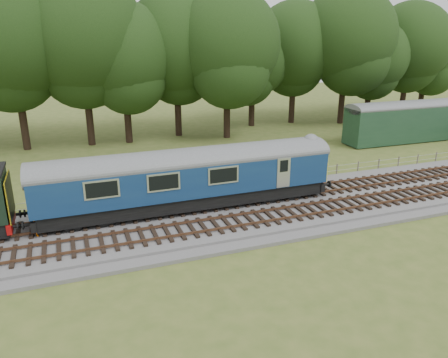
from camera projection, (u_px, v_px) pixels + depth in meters
name	position (u px, v px, depth m)	size (l,w,h in m)	color
ground	(269.00, 211.00, 27.75)	(120.00, 120.00, 0.00)	#43561F
ballast	(270.00, 208.00, 27.69)	(70.00, 7.00, 0.35)	#4C4C4F
track_north	(260.00, 197.00, 28.86)	(67.20, 2.40, 0.21)	black
track_south	(281.00, 214.00, 26.19)	(67.20, 2.40, 0.21)	black
fence	(242.00, 188.00, 31.74)	(64.00, 0.12, 1.00)	#6B6054
tree_line	(181.00, 136.00, 47.27)	(70.00, 8.00, 18.00)	black
dmu_railcar	(188.00, 174.00, 26.53)	(18.05, 2.86, 3.88)	black
worker	(38.00, 219.00, 23.43)	(0.69, 0.45, 1.88)	orange
parked_coach	(417.00, 119.00, 44.65)	(15.95, 3.05, 4.07)	#193723
shed	(402.00, 116.00, 49.87)	(4.10, 4.10, 2.95)	#193723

